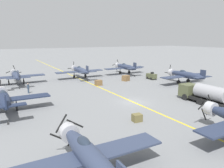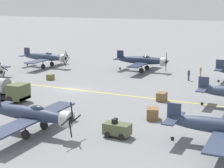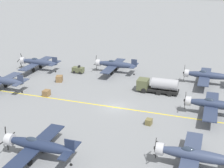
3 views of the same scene
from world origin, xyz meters
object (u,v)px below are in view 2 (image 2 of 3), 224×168
airplane_far_right (223,127)px  ground_crew_walking (189,75)px  fuel_tanker (1,89)px  supply_crate_mid_lane (162,97)px  airplane_mid_left (143,61)px  supply_crate_outboard (153,114)px  tow_tractor (117,129)px  airplane_near_left (46,57)px  supply_crate_by_tanker (50,77)px  airplane_mid_right (31,114)px  ground_crew_inspecting (201,71)px

airplane_far_right → ground_crew_walking: airplane_far_right is taller
fuel_tanker → supply_crate_mid_lane: 21.28m
airplane_mid_left → supply_crate_outboard: airplane_mid_left is taller
supply_crate_outboard → supply_crate_mid_lane: bearing=-169.5°
tow_tractor → ground_crew_walking: ground_crew_walking is taller
airplane_mid_left → fuel_tanker: size_ratio=1.50×
airplane_mid_left → airplane_near_left: (4.09, -18.66, -0.00)m
supply_crate_mid_lane → airplane_mid_left: bearing=-152.5°
airplane_near_left → supply_crate_mid_lane: 31.89m
airplane_mid_left → supply_crate_mid_lane: bearing=36.5°
ground_crew_walking → airplane_far_right: bearing=19.6°
ground_crew_walking → supply_crate_outboard: ground_crew_walking is taller
supply_crate_outboard → fuel_tanker: bearing=-88.3°
supply_crate_by_tanker → supply_crate_outboard: bearing=60.1°
airplane_near_left → supply_crate_outboard: 37.28m
supply_crate_by_tanker → airplane_far_right: bearing=59.5°
ground_crew_walking → supply_crate_by_tanker: size_ratio=1.70×
tow_tractor → supply_crate_mid_lane: (-14.45, -0.11, -0.23)m
airplane_mid_right → airplane_near_left: bearing=-142.6°
ground_crew_inspecting → ground_crew_walking: bearing=-12.6°
supply_crate_outboard → airplane_far_right: bearing=57.8°
airplane_mid_right → fuel_tanker: 14.58m
supply_crate_mid_lane → supply_crate_outboard: size_ratio=0.88×
airplane_near_left → supply_crate_by_tanker: bearing=37.7°
airplane_mid_right → ground_crew_inspecting: bearing=170.5°
supply_crate_by_tanker → supply_crate_mid_lane: bearing=76.6°
ground_crew_walking → supply_crate_mid_lane: bearing=-0.4°
airplane_near_left → ground_crew_walking: bearing=88.7°
supply_crate_mid_lane → airplane_far_right: bearing=36.8°
fuel_tanker → supply_crate_outboard: (-0.64, 20.95, -0.87)m
airplane_near_left → ground_crew_walking: airplane_near_left is taller
airplane_mid_left → tow_tractor: 34.51m
ground_crew_walking → supply_crate_outboard: bearing=3.5°
airplane_near_left → supply_crate_outboard: (22.36, 29.80, -1.37)m
airplane_near_left → tow_tractor: (28.98, 28.47, -1.22)m
airplane_near_left → tow_tractor: 40.64m
ground_crew_inspecting → supply_crate_outboard: ground_crew_inspecting is taller
airplane_mid_left → supply_crate_mid_lane: 21.04m
airplane_far_right → supply_crate_outboard: (-5.27, -8.36, -1.37)m
airplane_far_right → supply_crate_mid_lane: airplane_far_right is taller
supply_crate_by_tanker → airplane_near_left: bearing=-141.8°
airplane_mid_right → airplane_far_right: bearing=107.7°
fuel_tanker → supply_crate_outboard: size_ratio=5.19×
airplane_mid_left → fuel_tanker: 28.81m
fuel_tanker → ground_crew_walking: size_ratio=4.29×
airplane_mid_right → supply_crate_mid_lane: (-17.23, 7.86, -1.45)m
airplane_far_right → airplane_near_left: airplane_far_right is taller
airplane_mid_right → airplane_mid_left: airplane_mid_left is taller
airplane_near_left → supply_crate_by_tanker: airplane_near_left is taller
airplane_far_right → ground_crew_inspecting: bearing=-165.5°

